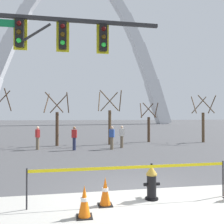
{
  "coord_description": "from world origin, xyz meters",
  "views": [
    {
      "loc": [
        -2.06,
        -6.92,
        2.31
      ],
      "look_at": [
        0.05,
        5.0,
        2.5
      ],
      "focal_mm": 38.43,
      "sensor_mm": 36.0,
      "label": 1
    }
  ],
  "objects_px": {
    "fire_hydrant": "(151,182)",
    "monument_arch": "(78,54)",
    "traffic_cone_curb_edge": "(105,192)",
    "pedestrian_walking_right": "(38,138)",
    "traffic_cone_mid_sidewalk": "(84,202)",
    "pedestrian_near_trees": "(122,136)",
    "pedestrian_standing_center": "(74,138)",
    "traffic_signal_gantry": "(30,57)",
    "pedestrian_walking_left": "(112,138)"
  },
  "relations": [
    {
      "from": "monument_arch",
      "to": "fire_hydrant",
      "type": "bearing_deg",
      "value": -89.83
    },
    {
      "from": "fire_hydrant",
      "to": "pedestrian_walking_left",
      "type": "relative_size",
      "value": 0.62
    },
    {
      "from": "traffic_cone_curb_edge",
      "to": "pedestrian_walking_right",
      "type": "bearing_deg",
      "value": 105.76
    },
    {
      "from": "fire_hydrant",
      "to": "pedestrian_near_trees",
      "type": "xyz_separation_m",
      "value": [
        1.48,
        10.59,
        0.35
      ]
    },
    {
      "from": "traffic_cone_mid_sidewalk",
      "to": "pedestrian_walking_left",
      "type": "bearing_deg",
      "value": 76.76
    },
    {
      "from": "pedestrian_walking_left",
      "to": "pedestrian_standing_center",
      "type": "distance_m",
      "value": 2.55
    },
    {
      "from": "traffic_signal_gantry",
      "to": "monument_arch",
      "type": "relative_size",
      "value": 0.12
    },
    {
      "from": "pedestrian_near_trees",
      "to": "fire_hydrant",
      "type": "bearing_deg",
      "value": -97.98
    },
    {
      "from": "fire_hydrant",
      "to": "pedestrian_standing_center",
      "type": "xyz_separation_m",
      "value": [
        -1.93,
        9.91,
        0.35
      ]
    },
    {
      "from": "pedestrian_standing_center",
      "to": "pedestrian_walking_right",
      "type": "distance_m",
      "value": 2.55
    },
    {
      "from": "traffic_signal_gantry",
      "to": "traffic_cone_mid_sidewalk",
      "type": "bearing_deg",
      "value": -59.89
    },
    {
      "from": "pedestrian_near_trees",
      "to": "traffic_cone_mid_sidewalk",
      "type": "bearing_deg",
      "value": -106.46
    },
    {
      "from": "fire_hydrant",
      "to": "monument_arch",
      "type": "relative_size",
      "value": 0.02
    },
    {
      "from": "traffic_cone_mid_sidewalk",
      "to": "traffic_cone_curb_edge",
      "type": "relative_size",
      "value": 1.0
    },
    {
      "from": "monument_arch",
      "to": "pedestrian_near_trees",
      "type": "relative_size",
      "value": 32.79
    },
    {
      "from": "monument_arch",
      "to": "pedestrian_near_trees",
      "type": "bearing_deg",
      "value": -88.01
    },
    {
      "from": "pedestrian_standing_center",
      "to": "pedestrian_near_trees",
      "type": "xyz_separation_m",
      "value": [
        3.41,
        0.68,
        0.0
      ]
    },
    {
      "from": "fire_hydrant",
      "to": "monument_arch",
      "type": "bearing_deg",
      "value": 90.17
    },
    {
      "from": "fire_hydrant",
      "to": "traffic_cone_curb_edge",
      "type": "relative_size",
      "value": 1.36
    },
    {
      "from": "pedestrian_walking_right",
      "to": "pedestrian_near_trees",
      "type": "relative_size",
      "value": 1.0
    },
    {
      "from": "traffic_cone_mid_sidewalk",
      "to": "pedestrian_standing_center",
      "type": "xyz_separation_m",
      "value": [
        -0.03,
        10.77,
        0.46
      ]
    },
    {
      "from": "monument_arch",
      "to": "pedestrian_walking_right",
      "type": "height_order",
      "value": "monument_arch"
    },
    {
      "from": "pedestrian_walking_left",
      "to": "pedestrian_near_trees",
      "type": "xyz_separation_m",
      "value": [
        0.87,
        0.76,
        0.0
      ]
    },
    {
      "from": "traffic_cone_mid_sidewalk",
      "to": "traffic_signal_gantry",
      "type": "bearing_deg",
      "value": 120.11
    },
    {
      "from": "traffic_cone_mid_sidewalk",
      "to": "pedestrian_walking_right",
      "type": "relative_size",
      "value": 0.46
    },
    {
      "from": "traffic_cone_curb_edge",
      "to": "fire_hydrant",
      "type": "bearing_deg",
      "value": 9.73
    },
    {
      "from": "traffic_cone_mid_sidewalk",
      "to": "pedestrian_walking_left",
      "type": "relative_size",
      "value": 0.46
    },
    {
      "from": "pedestrian_walking_left",
      "to": "traffic_cone_curb_edge",
      "type": "bearing_deg",
      "value": -100.93
    },
    {
      "from": "traffic_cone_curb_edge",
      "to": "pedestrian_near_trees",
      "type": "distance_m",
      "value": 11.19
    },
    {
      "from": "traffic_signal_gantry",
      "to": "pedestrian_walking_right",
      "type": "height_order",
      "value": "traffic_signal_gantry"
    },
    {
      "from": "monument_arch",
      "to": "pedestrian_walking_right",
      "type": "bearing_deg",
      "value": -95.03
    },
    {
      "from": "fire_hydrant",
      "to": "pedestrian_walking_right",
      "type": "height_order",
      "value": "pedestrian_walking_right"
    },
    {
      "from": "traffic_cone_mid_sidewalk",
      "to": "pedestrian_near_trees",
      "type": "height_order",
      "value": "pedestrian_near_trees"
    },
    {
      "from": "fire_hydrant",
      "to": "pedestrian_walking_left",
      "type": "xyz_separation_m",
      "value": [
        0.62,
        9.84,
        0.35
      ]
    },
    {
      "from": "traffic_cone_curb_edge",
      "to": "pedestrian_walking_left",
      "type": "height_order",
      "value": "pedestrian_walking_left"
    },
    {
      "from": "traffic_cone_curb_edge",
      "to": "pedestrian_walking_right",
      "type": "height_order",
      "value": "pedestrian_walking_right"
    },
    {
      "from": "traffic_cone_mid_sidewalk",
      "to": "pedestrian_walking_right",
      "type": "height_order",
      "value": "pedestrian_walking_right"
    },
    {
      "from": "pedestrian_standing_center",
      "to": "traffic_signal_gantry",
      "type": "bearing_deg",
      "value": -101.4
    },
    {
      "from": "fire_hydrant",
      "to": "pedestrian_near_trees",
      "type": "height_order",
      "value": "pedestrian_near_trees"
    },
    {
      "from": "fire_hydrant",
      "to": "traffic_signal_gantry",
      "type": "xyz_separation_m",
      "value": [
        -3.53,
        1.96,
        3.8
      ]
    },
    {
      "from": "traffic_signal_gantry",
      "to": "monument_arch",
      "type": "height_order",
      "value": "monument_arch"
    },
    {
      "from": "pedestrian_walking_left",
      "to": "pedestrian_near_trees",
      "type": "height_order",
      "value": "same"
    },
    {
      "from": "monument_arch",
      "to": "pedestrian_standing_center",
      "type": "relative_size",
      "value": 32.79
    },
    {
      "from": "pedestrian_walking_right",
      "to": "pedestrian_near_trees",
      "type": "height_order",
      "value": "same"
    },
    {
      "from": "monument_arch",
      "to": "pedestrian_walking_right",
      "type": "relative_size",
      "value": 32.79
    },
    {
      "from": "traffic_cone_mid_sidewalk",
      "to": "pedestrian_walking_left",
      "type": "xyz_separation_m",
      "value": [
        2.52,
        10.69,
        0.46
      ]
    },
    {
      "from": "monument_arch",
      "to": "pedestrian_near_trees",
      "type": "distance_m",
      "value": 51.17
    },
    {
      "from": "traffic_cone_mid_sidewalk",
      "to": "monument_arch",
      "type": "bearing_deg",
      "value": 88.34
    },
    {
      "from": "monument_arch",
      "to": "pedestrian_near_trees",
      "type": "xyz_separation_m",
      "value": [
        1.66,
        -47.81,
        -18.18
      ]
    },
    {
      "from": "traffic_cone_curb_edge",
      "to": "monument_arch",
      "type": "height_order",
      "value": "monument_arch"
    }
  ]
}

